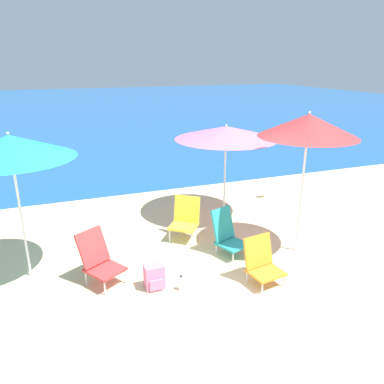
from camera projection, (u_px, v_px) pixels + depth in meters
ground_plane at (212, 307)px, 5.07m from camera, size 60.00×60.00×0.00m
sea_water at (75, 107)px, 27.09m from camera, size 60.00×40.00×0.01m
beach_umbrella_teal at (10, 147)px, 5.16m from camera, size 1.78×1.78×2.24m
beach_umbrella_red at (308, 126)px, 5.89m from camera, size 1.59×1.59×2.42m
beach_umbrella_pink at (226, 133)px, 7.49m from camera, size 2.08×2.08×1.97m
beach_chair_teal at (227, 233)px, 6.39m from camera, size 0.60×0.67×0.79m
beach_chair_yellow at (185, 218)px, 6.96m from camera, size 0.69×0.69×0.79m
beach_chair_orange at (262, 261)px, 5.57m from camera, size 0.55×0.56×0.70m
beach_chair_red at (99, 258)px, 5.55m from camera, size 0.71×0.76×0.79m
backpack_pink at (154, 277)px, 5.46m from camera, size 0.28×0.24×0.37m
water_bottle at (181, 284)px, 5.43m from camera, size 0.08×0.08×0.24m
seagull at (263, 192)px, 9.13m from camera, size 0.27×0.11×0.23m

